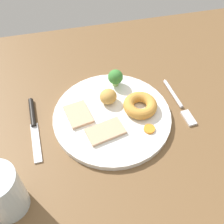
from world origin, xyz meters
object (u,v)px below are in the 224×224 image
at_px(knife, 34,124).
at_px(meat_slice_main, 78,114).
at_px(broccoli_floret, 115,77).
at_px(water_glass, 2,193).
at_px(carrot_coin_front, 149,129).
at_px(roast_potato_left, 108,97).
at_px(dinner_plate, 112,117).
at_px(fork, 179,103).
at_px(meat_slice_under, 105,131).
at_px(yorkshire_pudding, 140,105).

bearing_deg(knife, meat_slice_main, 83.55).
height_order(broccoli_floret, water_glass, water_glass).
xyz_separation_m(meat_slice_main, carrot_coin_front, (-0.15, 0.08, -0.00)).
bearing_deg(water_glass, meat_slice_main, -132.29).
bearing_deg(roast_potato_left, dinner_plate, 89.33).
distance_m(knife, water_glass, 0.20).
relative_size(fork, knife, 0.83).
relative_size(roast_potato_left, fork, 0.27).
height_order(meat_slice_under, roast_potato_left, roast_potato_left).
bearing_deg(meat_slice_main, carrot_coin_front, 152.82).
xyz_separation_m(dinner_plate, meat_slice_under, (0.03, 0.05, 0.01)).
bearing_deg(knife, roast_potato_left, 93.76).
bearing_deg(fork, dinner_plate, -93.45).
bearing_deg(knife, meat_slice_under, 63.80).
distance_m(meat_slice_under, yorkshire_pudding, 0.11).
distance_m(dinner_plate, yorkshire_pudding, 0.07).
distance_m(meat_slice_main, meat_slice_under, 0.08).
bearing_deg(meat_slice_under, water_glass, 28.33).
bearing_deg(meat_slice_under, dinner_plate, -118.92).
relative_size(meat_slice_under, yorkshire_pudding, 1.03).
height_order(meat_slice_under, carrot_coin_front, meat_slice_under).
height_order(dinner_plate, knife, dinner_plate).
bearing_deg(roast_potato_left, meat_slice_under, 73.64).
bearing_deg(knife, fork, 85.02).
height_order(meat_slice_under, water_glass, water_glass).
height_order(roast_potato_left, broccoli_floret, broccoli_floret).
bearing_deg(roast_potato_left, yorkshire_pudding, 149.79).
bearing_deg(yorkshire_pudding, broccoli_floret, -67.87).
bearing_deg(meat_slice_under, meat_slice_main, -50.30).
relative_size(meat_slice_under, roast_potato_left, 1.97).
xyz_separation_m(meat_slice_under, fork, (-0.20, -0.05, -0.01)).
height_order(yorkshire_pudding, carrot_coin_front, yorkshire_pudding).
bearing_deg(roast_potato_left, broccoli_floret, -119.95).
relative_size(yorkshire_pudding, roast_potato_left, 1.91).
bearing_deg(yorkshire_pudding, roast_potato_left, -30.21).
bearing_deg(meat_slice_main, knife, -4.12).
bearing_deg(broccoli_floret, meat_slice_under, 68.24).
distance_m(dinner_plate, broccoli_floret, 0.11).
bearing_deg(meat_slice_main, meat_slice_under, 129.70).
height_order(carrot_coin_front, broccoli_floret, broccoli_floret).
height_order(meat_slice_main, fork, meat_slice_main).
distance_m(meat_slice_main, knife, 0.11).
relative_size(carrot_coin_front, fork, 0.17).
relative_size(dinner_plate, knife, 1.49).
bearing_deg(dinner_plate, meat_slice_under, 61.08).
distance_m(carrot_coin_front, fork, 0.12).
bearing_deg(meat_slice_under, knife, -23.87).
height_order(dinner_plate, meat_slice_main, meat_slice_main).
relative_size(meat_slice_under, carrot_coin_front, 3.23).
bearing_deg(fork, water_glass, -73.48).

